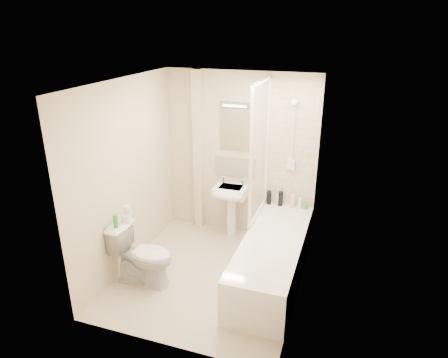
% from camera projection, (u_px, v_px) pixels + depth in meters
% --- Properties ---
extents(floor, '(2.50, 2.50, 0.00)m').
position_uv_depth(floor, '(210.00, 275.00, 5.07)').
color(floor, beige).
rests_on(floor, ground).
extents(wall_back, '(2.20, 0.02, 2.40)m').
position_uv_depth(wall_back, '(240.00, 156.00, 5.74)').
color(wall_back, beige).
rests_on(wall_back, ground).
extents(wall_left, '(0.02, 2.50, 2.40)m').
position_uv_depth(wall_left, '(126.00, 177.00, 4.96)').
color(wall_left, beige).
rests_on(wall_left, ground).
extents(wall_right, '(0.02, 2.50, 2.40)m').
position_uv_depth(wall_right, '(304.00, 200.00, 4.31)').
color(wall_right, beige).
rests_on(wall_right, ground).
extents(ceiling, '(2.20, 2.50, 0.02)m').
position_uv_depth(ceiling, '(208.00, 83.00, 4.20)').
color(ceiling, white).
rests_on(ceiling, wall_back).
extents(tile_back, '(0.70, 0.01, 1.75)m').
position_uv_depth(tile_back, '(293.00, 146.00, 5.42)').
color(tile_back, beige).
rests_on(tile_back, wall_back).
extents(tile_right, '(0.01, 2.10, 1.75)m').
position_uv_depth(tile_right, '(307.00, 174.00, 4.40)').
color(tile_right, beige).
rests_on(tile_right, wall_right).
extents(pipe_boxing, '(0.12, 0.12, 2.40)m').
position_uv_depth(pipe_boxing, '(198.00, 153.00, 5.87)').
color(pipe_boxing, beige).
rests_on(pipe_boxing, ground).
extents(splashback, '(0.60, 0.02, 0.30)m').
position_uv_depth(splashback, '(235.00, 167.00, 5.81)').
color(splashback, beige).
rests_on(splashback, wall_back).
extents(mirror, '(0.46, 0.01, 0.60)m').
position_uv_depth(mirror, '(235.00, 130.00, 5.61)').
color(mirror, white).
rests_on(mirror, wall_back).
extents(strip_light, '(0.42, 0.07, 0.07)m').
position_uv_depth(strip_light, '(235.00, 104.00, 5.45)').
color(strip_light, silver).
rests_on(strip_light, wall_back).
extents(bathtub, '(0.70, 2.10, 0.55)m').
position_uv_depth(bathtub, '(273.00, 257.00, 4.92)').
color(bathtub, white).
rests_on(bathtub, ground).
extents(shower_screen, '(0.04, 0.92, 1.80)m').
position_uv_depth(shower_screen, '(260.00, 151.00, 5.13)').
color(shower_screen, white).
rests_on(shower_screen, bathtub).
extents(shower_fixture, '(0.10, 0.16, 0.99)m').
position_uv_depth(shower_fixture, '(293.00, 138.00, 5.34)').
color(shower_fixture, white).
rests_on(shower_fixture, wall_back).
extents(pedestal_sink, '(0.47, 0.45, 0.90)m').
position_uv_depth(pedestal_sink, '(230.00, 198.00, 5.76)').
color(pedestal_sink, white).
rests_on(pedestal_sink, ground).
extents(bottle_black_a, '(0.06, 0.06, 0.20)m').
position_uv_depth(bottle_black_a, '(269.00, 197.00, 5.72)').
color(bottle_black_a, black).
rests_on(bottle_black_a, bathtub).
extents(bottle_white_a, '(0.05, 0.05, 0.17)m').
position_uv_depth(bottle_white_a, '(277.00, 200.00, 5.69)').
color(bottle_white_a, silver).
rests_on(bottle_white_a, bathtub).
extents(bottle_black_b, '(0.07, 0.07, 0.21)m').
position_uv_depth(bottle_black_b, '(281.00, 199.00, 5.67)').
color(bottle_black_b, black).
rests_on(bottle_black_b, bathtub).
extents(bottle_cream, '(0.06, 0.06, 0.19)m').
position_uv_depth(bottle_cream, '(293.00, 201.00, 5.62)').
color(bottle_cream, beige).
rests_on(bottle_cream, bathtub).
extents(bottle_white_b, '(0.05, 0.05, 0.16)m').
position_uv_depth(bottle_white_b, '(300.00, 203.00, 5.59)').
color(bottle_white_b, white).
rests_on(bottle_white_b, bathtub).
extents(bottle_green, '(0.07, 0.07, 0.08)m').
position_uv_depth(bottle_green, '(305.00, 206.00, 5.58)').
color(bottle_green, green).
rests_on(bottle_green, bathtub).
extents(toilet, '(0.45, 0.75, 0.76)m').
position_uv_depth(toilet, '(143.00, 255.00, 4.81)').
color(toilet, white).
rests_on(toilet, ground).
extents(toilet_roll_lower, '(0.12, 0.12, 0.09)m').
position_uv_depth(toilet_roll_lower, '(126.00, 218.00, 4.79)').
color(toilet_roll_lower, white).
rests_on(toilet_roll_lower, toilet).
extents(toilet_roll_upper, '(0.10, 0.10, 0.10)m').
position_uv_depth(toilet_roll_upper, '(127.00, 210.00, 4.77)').
color(toilet_roll_upper, white).
rests_on(toilet_roll_upper, toilet_roll_lower).
extents(green_bottle, '(0.05, 0.05, 0.16)m').
position_uv_depth(green_bottle, '(116.00, 221.00, 4.63)').
color(green_bottle, green).
rests_on(green_bottle, toilet).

